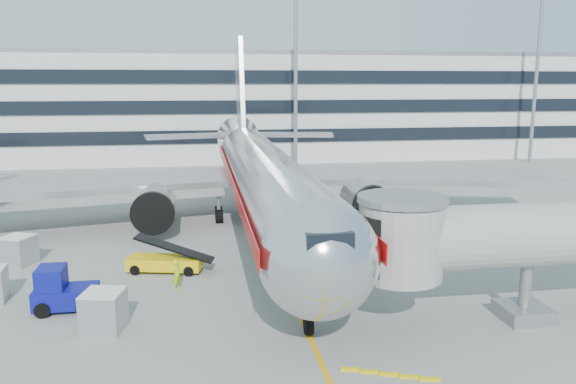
{
  "coord_description": "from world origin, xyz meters",
  "views": [
    {
      "loc": [
        -4.62,
        -31.22,
        11.13
      ],
      "look_at": [
        1.15,
        5.13,
        4.0
      ],
      "focal_mm": 35.0,
      "sensor_mm": 36.0,
      "label": 1
    }
  ],
  "objects": [
    {
      "name": "ground",
      "position": [
        0.0,
        0.0,
        0.0
      ],
      "size": [
        180.0,
        180.0,
        0.0
      ],
      "primitive_type": "plane",
      "color": "gray",
      "rests_on": "ground"
    },
    {
      "name": "lead_in_line",
      "position": [
        0.0,
        10.0,
        0.01
      ],
      "size": [
        0.25,
        70.0,
        0.01
      ],
      "primitive_type": "cube",
      "color": "#DB9C0B",
      "rests_on": "ground"
    },
    {
      "name": "main_jet",
      "position": [
        0.0,
        11.72,
        4.23
      ],
      "size": [
        50.95,
        48.7,
        16.06
      ],
      "color": "silver",
      "rests_on": "ground"
    },
    {
      "name": "jet_bridge",
      "position": [
        12.18,
        -8.0,
        3.87
      ],
      "size": [
        17.8,
        4.5,
        7.0
      ],
      "color": "silver",
      "rests_on": "ground"
    },
    {
      "name": "terminal",
      "position": [
        0.0,
        57.95,
        7.8
      ],
      "size": [
        150.0,
        24.25,
        15.6
      ],
      "color": "silver",
      "rests_on": "ground"
    },
    {
      "name": "light_mast_centre",
      "position": [
        8.0,
        42.0,
        14.88
      ],
      "size": [
        2.4,
        1.2,
        25.45
      ],
      "color": "gray",
      "rests_on": "ground"
    },
    {
      "name": "light_mast_east",
      "position": [
        42.0,
        42.0,
        14.88
      ],
      "size": [
        2.4,
        1.2,
        25.45
      ],
      "color": "gray",
      "rests_on": "ground"
    },
    {
      "name": "belt_loader",
      "position": [
        -6.86,
        1.81,
        0.63
      ],
      "size": [
        4.78,
        2.57,
        2.23
      ],
      "color": "yellow",
      "rests_on": "ground"
    },
    {
      "name": "baggage_tug",
      "position": [
        -11.6,
        -3.39,
        0.98
      ],
      "size": [
        3.03,
        1.97,
        2.26
      ],
      "color": "navy",
      "rests_on": "ground"
    },
    {
      "name": "cargo_container_right",
      "position": [
        -15.99,
        4.61,
        0.92
      ],
      "size": [
        2.26,
        2.26,
        1.82
      ],
      "color": "#A6A8AD",
      "rests_on": "ground"
    },
    {
      "name": "cargo_container_front",
      "position": [
        -9.16,
        -6.11,
        0.93
      ],
      "size": [
        2.06,
        2.06,
        1.85
      ],
      "color": "#A6A8AD",
      "rests_on": "ground"
    },
    {
      "name": "ramp_worker",
      "position": [
        -6.04,
        -1.4,
        0.85
      ],
      "size": [
        0.64,
        0.73,
        1.69
      ],
      "primitive_type": "imported",
      "rotation": [
        0.0,
        0.0,
        1.09
      ],
      "color": "#B5E117",
      "rests_on": "ground"
    }
  ]
}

